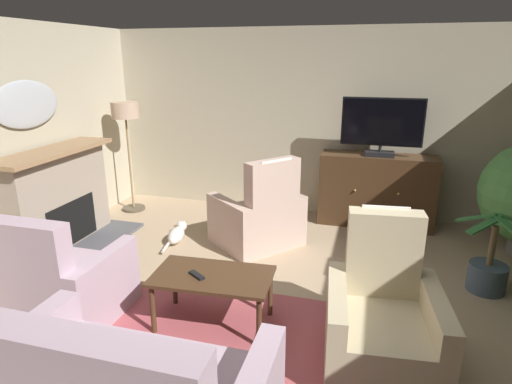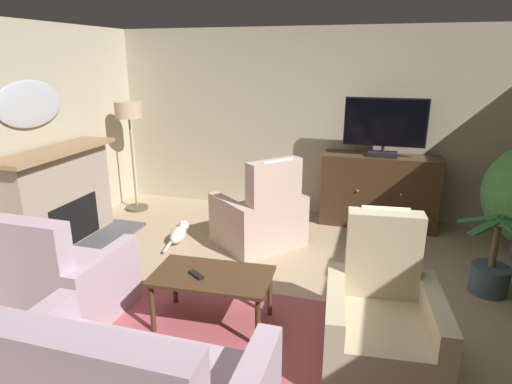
{
  "view_description": "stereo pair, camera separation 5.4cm",
  "coord_description": "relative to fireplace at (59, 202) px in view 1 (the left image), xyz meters",
  "views": [
    {
      "loc": [
        0.78,
        -3.02,
        2.22
      ],
      "look_at": [
        -0.18,
        0.39,
        1.1
      ],
      "focal_mm": 30.16,
      "sensor_mm": 36.0,
      "label": 1
    },
    {
      "loc": [
        0.83,
        -3.0,
        2.22
      ],
      "look_at": [
        -0.18,
        0.39,
        1.1
      ],
      "focal_mm": 30.16,
      "sensor_mm": 36.0,
      "label": 2
    }
  ],
  "objects": [
    {
      "name": "tv_remote",
      "position": [
        2.23,
        -1.09,
        -0.08
      ],
      "size": [
        0.17,
        0.14,
        0.02
      ],
      "primitive_type": "cube",
      "rotation": [
        0.0,
        0.0,
        2.55
      ],
      "color": "black",
      "rests_on": "coffee_table"
    },
    {
      "name": "armchair_near_window",
      "position": [
        1.06,
        -1.29,
        -0.24
      ],
      "size": [
        0.91,
        0.86,
        1.02
      ],
      "color": "#AD93A3",
      "rests_on": "ground_plane"
    },
    {
      "name": "fireplace",
      "position": [
        0.0,
        0.0,
        0.0
      ],
      "size": [
        0.83,
        1.66,
        1.2
      ],
      "color": "#4C4C51",
      "rests_on": "ground_plane"
    },
    {
      "name": "tv_cabinet",
      "position": [
        3.64,
        1.77,
        -0.1
      ],
      "size": [
        1.51,
        0.48,
        0.97
      ],
      "color": "black",
      "rests_on": "ground_plane"
    },
    {
      "name": "coffee_table",
      "position": [
        2.35,
        -1.03,
        -0.15
      ],
      "size": [
        1.03,
        0.62,
        0.48
      ],
      "color": "#422B19",
      "rests_on": "ground_plane"
    },
    {
      "name": "floor_lamp",
      "position": [
        0.12,
        1.39,
        0.74
      ],
      "size": [
        0.38,
        0.38,
        1.61
      ],
      "color": "#4C4233",
      "rests_on": "ground_plane"
    },
    {
      "name": "potted_plant_small_fern_corner",
      "position": [
        4.74,
        0.23,
        -0.37
      ],
      "size": [
        0.81,
        0.91,
        0.81
      ],
      "color": "#3D4C5B",
      "rests_on": "ground_plane"
    },
    {
      "name": "wall_back",
      "position": [
        2.79,
        2.12,
        0.74
      ],
      "size": [
        6.73,
        0.1,
        2.62
      ],
      "primitive_type": "cube",
      "color": "#B2A88E",
      "rests_on": "ground_plane"
    },
    {
      "name": "armchair_angled_to_table",
      "position": [
        2.29,
        0.68,
        -0.22
      ],
      "size": [
        1.22,
        1.24,
        1.14
      ],
      "color": "#BC9E8E",
      "rests_on": "ground_plane"
    },
    {
      "name": "armchair_beside_cabinet",
      "position": [
        3.73,
        -1.11,
        -0.23
      ],
      "size": [
        0.91,
        0.97,
        1.12
      ],
      "color": "tan",
      "rests_on": "ground_plane"
    },
    {
      "name": "television",
      "position": [
        3.64,
        1.71,
        0.81
      ],
      "size": [
        1.03,
        0.2,
        0.75
      ],
      "color": "black",
      "rests_on": "tv_cabinet"
    },
    {
      "name": "rug_central",
      "position": [
        2.53,
        -1.45,
        -0.56
      ],
      "size": [
        2.24,
        2.05,
        0.01
      ],
      "primitive_type": "cube",
      "color": "#9E474C",
      "rests_on": "ground_plane"
    },
    {
      "name": "cat",
      "position": [
        1.27,
        0.5,
        -0.47
      ],
      "size": [
        0.23,
        0.71,
        0.2
      ],
      "color": "beige",
      "rests_on": "ground_plane"
    },
    {
      "name": "ground_plane",
      "position": [
        2.79,
        -1.01,
        -0.59
      ],
      "size": [
        6.73,
        6.75,
        0.04
      ],
      "primitive_type": "cube",
      "color": "tan"
    },
    {
      "name": "wall_mirror_oval",
      "position": [
        -0.25,
        -0.0,
        1.14
      ],
      "size": [
        0.06,
        0.99,
        0.54
      ],
      "primitive_type": "ellipsoid",
      "color": "#B2B7BF"
    }
  ]
}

